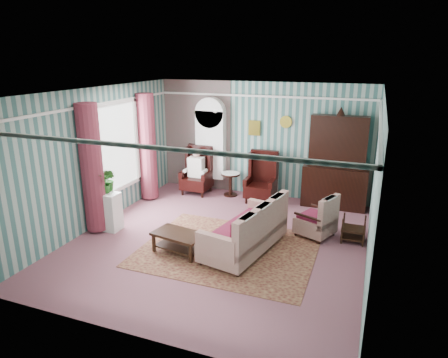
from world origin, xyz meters
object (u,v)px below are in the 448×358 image
at_px(floral_armchair, 316,215).
at_px(coffee_table, 179,243).
at_px(nest_table, 353,229).
at_px(dresser_hutch, 337,159).
at_px(bookcase, 211,150).
at_px(wingback_right, 261,177).
at_px(seated_woman, 196,172).
at_px(round_side_table, 231,184).
at_px(wingback_left, 196,170).
at_px(sofa, 245,228).
at_px(plant_stand, 107,211).

xyz_separation_m(floral_armchair, coffee_table, (-2.25, -1.63, -0.26)).
bearing_deg(coffee_table, nest_table, 28.51).
bearing_deg(floral_armchair, dresser_hutch, 17.16).
bearing_deg(bookcase, wingback_right, -14.57).
relative_size(bookcase, seated_woman, 1.90).
relative_size(wingback_right, floral_armchair, 1.38).
xyz_separation_m(bookcase, dresser_hutch, (3.25, -0.12, 0.06)).
xyz_separation_m(dresser_hutch, round_side_table, (-2.60, -0.12, -0.88)).
height_order(bookcase, coffee_table, bookcase).
distance_m(bookcase, round_side_table, 1.07).
bearing_deg(wingback_left, round_side_table, 9.46).
relative_size(seated_woman, sofa, 0.59).
bearing_deg(wingback_right, coffee_table, -101.89).
height_order(seated_woman, round_side_table, seated_woman).
bearing_deg(sofa, seated_woman, 50.81).
xyz_separation_m(seated_woman, round_side_table, (0.90, 0.15, -0.29)).
bearing_deg(coffee_table, wingback_left, 108.82).
bearing_deg(nest_table, floral_armchair, 179.41).
xyz_separation_m(dresser_hutch, coffee_table, (-2.42, -3.44, -0.98)).
height_order(round_side_table, nest_table, round_side_table).
distance_m(dresser_hutch, floral_armchair, 1.96).
bearing_deg(seated_woman, coffee_table, -71.18).
bearing_deg(nest_table, sofa, -149.54).
relative_size(wingback_right, nest_table, 2.31).
distance_m(dresser_hutch, wingback_right, 1.86).
bearing_deg(floral_armchair, plant_stand, 128.80).
bearing_deg(seated_woman, sofa, -50.55).
height_order(wingback_right, sofa, wingback_right).
bearing_deg(wingback_left, floral_armchair, -24.85).
distance_m(wingback_right, floral_armchair, 2.21).
xyz_separation_m(wingback_left, plant_stand, (-0.80, -2.75, -0.22)).
relative_size(wingback_left, coffee_table, 1.31).
xyz_separation_m(seated_woman, nest_table, (4.07, -1.55, -0.32)).
height_order(sofa, coffee_table, sofa).
height_order(dresser_hutch, coffee_table, dresser_hutch).
distance_m(wingback_left, coffee_table, 3.38).
bearing_deg(seated_woman, wingback_left, 0.00).
height_order(round_side_table, floral_armchair, floral_armchair).
distance_m(seated_woman, round_side_table, 0.96).
bearing_deg(plant_stand, bookcase, 71.51).
relative_size(wingback_left, round_side_table, 2.08).
bearing_deg(sofa, wingback_left, 50.81).
distance_m(plant_stand, coffee_table, 1.94).
bearing_deg(coffee_table, round_side_table, 93.13).
relative_size(seated_woman, coffee_table, 1.24).
bearing_deg(wingback_right, nest_table, -33.75).
bearing_deg(sofa, plant_stand, 103.14).
relative_size(dresser_hutch, seated_woman, 2.00).
bearing_deg(plant_stand, dresser_hutch, 35.08).
bearing_deg(wingback_right, sofa, -80.67).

